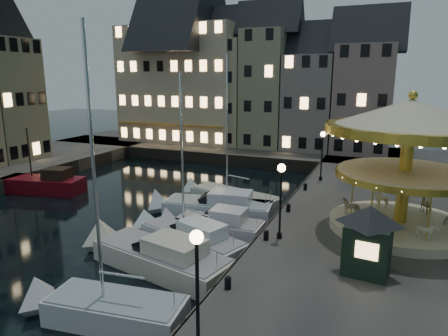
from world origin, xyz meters
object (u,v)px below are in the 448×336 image
at_px(bollard_b, 266,235).
at_px(motorboat_e, 213,207).
at_px(bollard_c, 288,207).
at_px(motorboat_f, 228,198).
at_px(carousel, 409,140).
at_px(streetlamp_c, 322,149).
at_px(motorboat_a, 104,309).
at_px(red_fishing_boat, 44,185).
at_px(streetlamp_a, 197,275).
at_px(motorboat_d, 213,227).
at_px(streetlamp_b, 281,190).
at_px(bollard_d, 305,186).
at_px(motorboat_b, 156,256).
at_px(bollard_a, 228,282).
at_px(motorboat_c, 187,238).
at_px(ticket_kiosk, 369,228).

height_order(bollard_b, motorboat_e, motorboat_e).
relative_size(bollard_c, motorboat_f, 0.05).
distance_m(motorboat_f, carousel, 14.35).
xyz_separation_m(streetlamp_c, motorboat_a, (-5.20, -21.79, -3.48)).
xyz_separation_m(bollard_b, red_fishing_boat, (-21.82, 5.52, -0.91)).
bearing_deg(streetlamp_a, motorboat_d, 112.21).
xyz_separation_m(streetlamp_b, bollard_c, (-0.60, 4.50, -2.41)).
xyz_separation_m(bollard_d, motorboat_b, (-5.16, -13.36, -0.96)).
bearing_deg(bollard_a, motorboat_c, 131.42).
xyz_separation_m(motorboat_a, motorboat_c, (-0.16, 7.68, 0.14)).
relative_size(motorboat_f, red_fishing_boat, 1.51).
height_order(motorboat_c, motorboat_f, motorboat_f).
bearing_deg(motorboat_b, carousel, 31.66).
distance_m(bollard_b, motorboat_c, 4.85).
bearing_deg(motorboat_d, motorboat_b, -100.95).
bearing_deg(motorboat_c, bollard_d, 65.81).
bearing_deg(motorboat_c, motorboat_b, -98.20).
distance_m(streetlamp_a, motorboat_a, 6.49).
bearing_deg(bollard_b, streetlamp_a, -86.39).
bearing_deg(red_fishing_boat, streetlamp_c, 20.71).
bearing_deg(red_fishing_boat, motorboat_d, -10.64).
bearing_deg(bollard_c, carousel, -4.72).
height_order(bollard_d, motorboat_a, motorboat_a).
height_order(bollard_d, motorboat_c, motorboat_c).
height_order(bollard_a, bollard_c, same).
height_order(bollard_a, bollard_d, same).
distance_m(motorboat_c, motorboat_f, 8.76).
relative_size(motorboat_e, motorboat_f, 0.78).
relative_size(bollard_b, motorboat_c, 0.05).
xyz_separation_m(bollard_a, motorboat_f, (-5.68, 14.11, -1.07)).
distance_m(streetlamp_c, ticket_kiosk, 16.39).
bearing_deg(bollard_a, bollard_d, 90.00).
xyz_separation_m(red_fishing_boat, ticket_kiosk, (27.04, -7.24, 2.72)).
bearing_deg(streetlamp_b, streetlamp_a, -90.00).
distance_m(bollard_d, motorboat_b, 14.35).
bearing_deg(bollard_a, streetlamp_b, 84.29).
distance_m(bollard_a, ticket_kiosk, 6.69).
distance_m(motorboat_a, motorboat_d, 10.00).
distance_m(streetlamp_c, carousel, 11.60).
bearing_deg(bollard_d, bollard_c, -90.00).
relative_size(motorboat_c, motorboat_f, 0.95).
relative_size(bollard_c, motorboat_e, 0.06).
bearing_deg(motorboat_e, motorboat_b, -86.25).
relative_size(motorboat_f, carousel, 1.25).
bearing_deg(ticket_kiosk, motorboat_b, -173.72).
xyz_separation_m(streetlamp_b, ticket_kiosk, (4.61, -2.22, -0.60)).
height_order(bollard_d, carousel, carousel).
relative_size(motorboat_a, motorboat_d, 1.70).
bearing_deg(bollard_d, motorboat_a, -104.12).
distance_m(streetlamp_b, bollard_a, 6.50).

